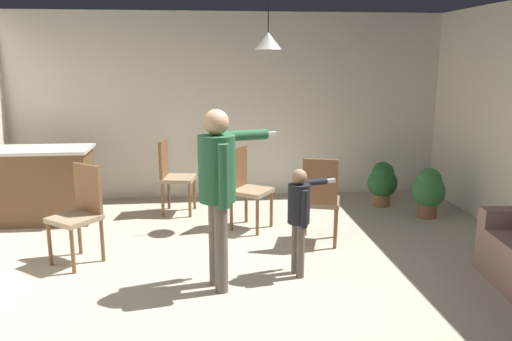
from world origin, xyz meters
TOP-DOWN VIEW (x-y plane):
  - ground at (0.00, 0.00)m, footprint 7.68×7.68m
  - wall_back at (0.00, 3.20)m, footprint 6.40×0.10m
  - kitchen_counter at (-2.45, 2.19)m, footprint 1.26×0.66m
  - person_adult at (-0.27, 0.02)m, footprint 0.74×0.61m
  - person_child at (0.49, 0.21)m, footprint 0.51×0.40m
  - dining_chair_by_counter at (0.88, 1.01)m, footprint 0.52×0.52m
  - dining_chair_near_wall at (-0.82, 2.38)m, footprint 0.48×0.48m
  - dining_chair_centre_back at (-1.66, 0.79)m, footprint 0.59×0.59m
  - dining_chair_spare at (0.11, 1.65)m, footprint 0.58×0.58m
  - potted_plant_corner at (2.10, 2.40)m, footprint 0.41×0.41m
  - potted_plant_by_wall at (2.52, 1.84)m, footprint 0.43×0.43m
  - ceiling_light_pendant at (0.39, 1.78)m, footprint 0.32×0.32m

SIDE VIEW (x-z plane):
  - ground at x=0.00m, z-range 0.00..0.00m
  - potted_plant_corner at x=2.10m, z-range 0.03..0.66m
  - potted_plant_by_wall at x=2.52m, z-range 0.03..0.69m
  - kitchen_counter at x=-2.45m, z-range 0.00..0.95m
  - dining_chair_by_counter at x=0.88m, z-range 0.05..1.05m
  - dining_chair_near_wall at x=-0.82m, z-range 0.05..1.05m
  - dining_chair_centre_back at x=-1.66m, z-range 0.05..1.05m
  - dining_chair_spare at x=0.11m, z-range 0.05..1.05m
  - person_child at x=0.49m, z-range 0.13..1.18m
  - person_adult at x=-0.27m, z-range 0.20..1.83m
  - wall_back at x=0.00m, z-range 0.00..2.70m
  - ceiling_light_pendant at x=0.39m, z-range 1.98..2.53m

